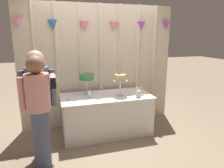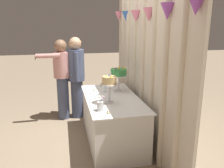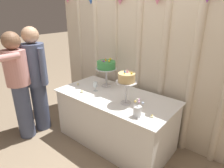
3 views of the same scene
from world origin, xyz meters
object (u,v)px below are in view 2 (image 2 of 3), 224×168
(cake_table, at_px, (112,119))
(guest_man_pink_jacket, at_px, (76,74))
(cake_display_nearleft, at_px, (119,73))
(tealight_near_left, at_px, (94,90))
(guest_girl_blue_dress, at_px, (62,76))
(tealight_near_right, at_px, (108,113))
(tealight_far_left, at_px, (101,86))
(flower_vase, at_px, (100,105))
(cake_display_nearright, at_px, (109,82))
(wine_glass, at_px, (105,87))

(cake_table, relative_size, guest_man_pink_jacket, 1.02)
(cake_display_nearleft, xyz_separation_m, tealight_near_left, (-0.11, -0.41, -0.31))
(tealight_near_left, bearing_deg, guest_girl_blue_dress, -142.46)
(tealight_near_right, xyz_separation_m, guest_girl_blue_dress, (-1.81, -0.58, 0.13))
(tealight_far_left, relative_size, guest_man_pink_jacket, 0.03)
(tealight_near_right, bearing_deg, tealight_near_left, -178.29)
(cake_display_nearleft, xyz_separation_m, guest_man_pink_jacket, (-0.83, -0.67, -0.17))
(cake_display_nearleft, bearing_deg, tealight_near_left, -104.67)
(cake_display_nearleft, distance_m, tealight_near_right, 1.11)
(cake_table, bearing_deg, tealight_near_left, -152.63)
(tealight_far_left, bearing_deg, cake_display_nearleft, 34.22)
(flower_vase, distance_m, tealight_near_left, 0.96)
(tealight_far_left, height_order, tealight_near_right, tealight_near_right)
(cake_display_nearright, height_order, tealight_far_left, cake_display_nearright)
(cake_display_nearright, xyz_separation_m, tealight_near_left, (-0.68, -0.13, -0.31))
(wine_glass, bearing_deg, cake_display_nearleft, 90.74)
(wine_glass, height_order, tealight_far_left, wine_glass)
(tealight_near_left, xyz_separation_m, tealight_near_right, (1.10, 0.03, 0.00))
(wine_glass, bearing_deg, guest_girl_blue_dress, -139.02)
(cake_table, distance_m, flower_vase, 0.74)
(cake_display_nearleft, height_order, tealight_near_left, cake_display_nearleft)
(cake_display_nearleft, bearing_deg, flower_vase, -28.37)
(cake_display_nearright, height_order, wine_glass, cake_display_nearright)
(guest_man_pink_jacket, bearing_deg, tealight_near_right, 9.08)
(tealight_far_left, bearing_deg, wine_glass, 1.30)
(tealight_near_right, bearing_deg, wine_glass, 172.23)
(wine_glass, distance_m, guest_man_pink_jacket, 0.94)
(cake_display_nearleft, xyz_separation_m, cake_display_nearright, (0.57, -0.28, -0.00))
(cake_table, xyz_separation_m, cake_display_nearleft, (-0.32, 0.19, 0.69))
(cake_display_nearright, bearing_deg, flower_vase, -32.38)
(guest_girl_blue_dress, bearing_deg, cake_display_nearright, 26.07)
(cake_table, distance_m, guest_girl_blue_dress, 1.47)
(tealight_near_right, bearing_deg, cake_display_nearleft, 159.07)
(wine_glass, distance_m, tealight_near_left, 0.22)
(wine_glass, relative_size, guest_girl_blue_dress, 0.09)
(cake_display_nearright, height_order, guest_girl_blue_dress, guest_girl_blue_dress)
(cake_display_nearright, xyz_separation_m, wine_glass, (-0.57, 0.04, -0.22))
(cake_table, relative_size, guest_girl_blue_dress, 1.05)
(cake_display_nearright, relative_size, wine_glass, 3.29)
(cake_display_nearright, bearing_deg, tealight_near_left, -168.90)
(cake_display_nearleft, relative_size, guest_man_pink_jacket, 0.27)
(wine_glass, relative_size, tealight_far_left, 3.29)
(flower_vase, distance_m, tealight_near_right, 0.17)
(tealight_near_right, relative_size, guest_girl_blue_dress, 0.02)
(wine_glass, distance_m, guest_girl_blue_dress, 1.09)
(cake_display_nearleft, distance_m, wine_glass, 0.33)
(wine_glass, distance_m, tealight_far_left, 0.39)
(cake_display_nearright, distance_m, guest_girl_blue_dress, 1.56)
(flower_vase, bearing_deg, cake_display_nearright, 147.62)
(cake_table, bearing_deg, tealight_near_right, -15.89)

